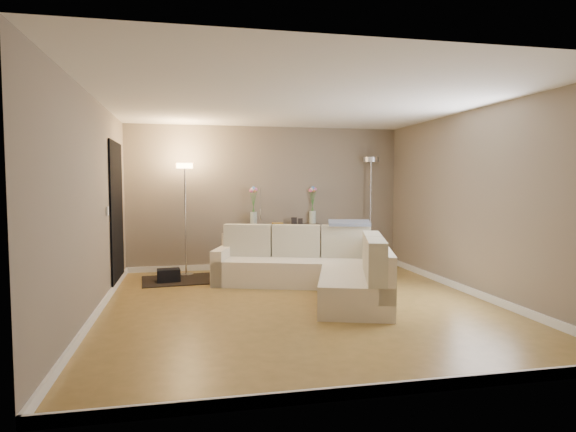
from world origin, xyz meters
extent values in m
cube|color=olive|center=(0.00, 0.00, -0.01)|extent=(5.00, 5.50, 0.01)
cube|color=white|center=(0.00, 0.00, 2.60)|extent=(5.00, 5.50, 0.01)
cube|color=gray|center=(0.00, 2.76, 1.30)|extent=(5.00, 0.02, 2.60)
cube|color=gray|center=(0.00, -2.76, 1.30)|extent=(5.00, 0.02, 2.60)
cube|color=gray|center=(-2.51, 0.00, 1.30)|extent=(0.02, 5.50, 2.60)
cube|color=gray|center=(2.51, 0.00, 1.30)|extent=(0.02, 5.50, 2.60)
cube|color=white|center=(0.00, 2.73, 0.05)|extent=(5.00, 0.03, 0.10)
cube|color=white|center=(0.00, -2.73, 0.05)|extent=(5.00, 0.03, 0.10)
cube|color=white|center=(-2.48, 0.00, 0.05)|extent=(0.03, 5.50, 0.10)
cube|color=white|center=(2.48, 0.00, 0.05)|extent=(0.03, 5.50, 0.10)
cube|color=black|center=(-2.48, 1.70, 1.10)|extent=(0.02, 1.20, 2.20)
cube|color=white|center=(-2.48, 0.85, 1.20)|extent=(0.02, 0.08, 0.12)
cube|color=beige|center=(0.26, 1.26, 0.20)|extent=(2.71, 1.63, 0.39)
cube|color=beige|center=(0.36, 1.59, 0.47)|extent=(2.50, 0.98, 0.55)
cube|color=beige|center=(-0.89, 1.63, 0.28)|extent=(0.44, 0.90, 0.55)
cube|color=beige|center=(0.68, -0.17, 0.20)|extent=(1.33, 1.77, 0.39)
cube|color=beige|center=(1.14, 0.14, 0.47)|extent=(0.95, 2.41, 0.55)
cube|color=beige|center=(-0.47, 1.74, 0.65)|extent=(0.80, 0.44, 0.51)
cube|color=beige|center=(0.28, 1.50, 0.65)|extent=(0.80, 0.44, 0.51)
cube|color=beige|center=(1.03, 1.26, 0.65)|extent=(0.80, 0.44, 0.51)
cube|color=beige|center=(0.99, 0.04, 0.65)|extent=(0.42, 0.74, 0.51)
cube|color=beige|center=(0.76, -0.67, 0.65)|extent=(0.42, 0.74, 0.51)
cube|color=slate|center=(1.09, 1.26, 0.94)|extent=(0.73, 0.53, 0.09)
cube|color=black|center=(0.30, 2.64, 0.80)|extent=(1.36, 0.47, 0.04)
cube|color=black|center=(-0.30, 2.44, 0.39)|extent=(0.05, 0.05, 0.78)
cube|color=black|center=(-0.33, 2.73, 0.39)|extent=(0.05, 0.05, 0.78)
cube|color=black|center=(0.92, 2.55, 0.39)|extent=(0.05, 0.05, 0.78)
cube|color=black|center=(0.90, 2.84, 0.39)|extent=(0.05, 0.05, 0.78)
cube|color=black|center=(0.30, 2.64, 0.18)|extent=(1.27, 0.43, 0.03)
cube|color=#BF3333|center=(-0.25, 2.59, 0.30)|extent=(0.04, 0.17, 0.19)
cube|color=#3359A5|center=(-0.21, 2.60, 0.31)|extent=(0.05, 0.17, 0.22)
cube|color=gold|center=(-0.16, 2.60, 0.32)|extent=(0.06, 0.17, 0.24)
cube|color=#3F7F4C|center=(-0.10, 2.61, 0.30)|extent=(0.06, 0.17, 0.19)
cube|color=#994C99|center=(-0.06, 2.61, 0.31)|extent=(0.04, 0.17, 0.22)
cube|color=orange|center=(-0.01, 2.61, 0.32)|extent=(0.05, 0.17, 0.24)
cube|color=#262626|center=(0.03, 2.62, 0.30)|extent=(0.06, 0.17, 0.19)
cube|color=#4C99B2|center=(0.09, 2.62, 0.31)|extent=(0.06, 0.17, 0.22)
cube|color=#B2A58C|center=(0.14, 2.63, 0.32)|extent=(0.04, 0.17, 0.24)
cube|color=brown|center=(0.18, 2.63, 0.30)|extent=(0.05, 0.17, 0.19)
cube|color=navy|center=(0.23, 2.63, 0.31)|extent=(0.06, 0.17, 0.22)
cube|color=gold|center=(0.28, 2.64, 0.32)|extent=(0.06, 0.17, 0.24)
cube|color=black|center=(0.28, 2.81, 1.19)|extent=(0.94, 0.12, 0.74)
cube|color=white|center=(0.29, 2.79, 1.19)|extent=(0.82, 0.08, 0.62)
cube|color=gold|center=(0.18, 2.60, 0.83)|extent=(0.19, 0.14, 0.04)
cube|color=black|center=(0.49, 2.60, 0.88)|extent=(0.10, 0.03, 0.13)
cube|color=black|center=(0.61, 2.61, 0.87)|extent=(0.08, 0.03, 0.11)
cylinder|color=silver|center=(-0.26, 2.59, 0.93)|extent=(0.13, 0.13, 0.25)
cylinder|color=#38722D|center=(-0.28, 2.59, 1.22)|extent=(0.10, 0.02, 0.42)
sphere|color=#E5598C|center=(-0.30, 2.59, 1.44)|extent=(0.08, 0.08, 0.07)
cylinder|color=#38722D|center=(-0.27, 2.59, 1.23)|extent=(0.06, 0.01, 0.45)
sphere|color=white|center=(-0.28, 2.59, 1.46)|extent=(0.08, 0.08, 0.07)
cylinder|color=#38722D|center=(-0.26, 2.59, 1.24)|extent=(0.01, 0.01, 0.47)
sphere|color=#598CE5|center=(-0.26, 2.59, 1.48)|extent=(0.08, 0.08, 0.07)
cylinder|color=#38722D|center=(-0.25, 2.59, 1.22)|extent=(0.06, 0.01, 0.43)
sphere|color=#E58C4C|center=(-0.24, 2.59, 1.44)|extent=(0.08, 0.08, 0.07)
cylinder|color=#38722D|center=(-0.25, 2.59, 1.23)|extent=(0.11, 0.02, 0.44)
sphere|color=#D866B2|center=(-0.22, 2.59, 1.46)|extent=(0.08, 0.08, 0.07)
cylinder|color=silver|center=(0.86, 2.69, 0.93)|extent=(0.13, 0.13, 0.25)
cylinder|color=#38722D|center=(0.84, 2.68, 1.22)|extent=(0.10, 0.02, 0.42)
sphere|color=#E5598C|center=(0.82, 2.68, 1.44)|extent=(0.08, 0.08, 0.07)
cylinder|color=#38722D|center=(0.85, 2.69, 1.23)|extent=(0.06, 0.01, 0.45)
sphere|color=white|center=(0.84, 2.68, 1.46)|extent=(0.08, 0.08, 0.07)
cylinder|color=#38722D|center=(0.86, 2.69, 1.24)|extent=(0.01, 0.01, 0.47)
sphere|color=#598CE5|center=(0.86, 2.69, 1.48)|extent=(0.08, 0.08, 0.07)
cylinder|color=#38722D|center=(0.87, 2.69, 1.22)|extent=(0.06, 0.01, 0.43)
sphere|color=#E58C4C|center=(0.88, 2.69, 1.44)|extent=(0.08, 0.08, 0.07)
cylinder|color=#38722D|center=(0.88, 2.69, 1.23)|extent=(0.11, 0.02, 0.44)
sphere|color=#D866B2|center=(0.90, 2.69, 1.46)|extent=(0.08, 0.08, 0.07)
cylinder|color=silver|center=(-1.46, 2.28, 0.02)|extent=(0.27, 0.27, 0.03)
cylinder|color=silver|center=(-1.46, 2.28, 0.92)|extent=(0.03, 0.03, 1.81)
cylinder|color=#FFBF72|center=(-1.46, 2.28, 1.86)|extent=(0.29, 0.29, 0.08)
cylinder|color=silver|center=(1.95, 2.54, 0.02)|extent=(0.28, 0.28, 0.03)
cylinder|color=silver|center=(1.95, 2.54, 0.99)|extent=(0.03, 0.03, 1.95)
cylinder|color=silver|center=(1.95, 2.54, 2.01)|extent=(0.30, 0.30, 0.09)
cube|color=black|center=(-1.53, 1.91, 0.01)|extent=(1.32, 1.04, 0.02)
cube|color=black|center=(-1.73, 1.79, 0.10)|extent=(0.37, 0.28, 0.23)
camera|label=1|loc=(-1.41, -5.99, 1.58)|focal=30.00mm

